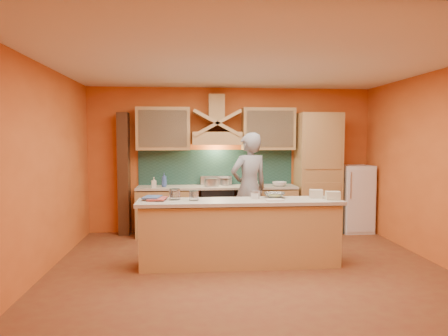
{
  "coord_description": "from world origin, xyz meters",
  "views": [
    {
      "loc": [
        -0.8,
        -5.28,
        1.81
      ],
      "look_at": [
        -0.28,
        0.9,
        1.36
      ],
      "focal_mm": 32.0,
      "sensor_mm": 36.0,
      "label": 1
    }
  ],
  "objects": [
    {
      "name": "floor",
      "position": [
        0.0,
        0.0,
        0.0
      ],
      "size": [
        5.5,
        5.0,
        0.01
      ],
      "primitive_type": "cube",
      "color": "brown",
      "rests_on": "ground"
    },
    {
      "name": "ceiling",
      "position": [
        0.0,
        0.0,
        2.8
      ],
      "size": [
        5.5,
        5.0,
        0.01
      ],
      "primitive_type": "cube",
      "color": "white",
      "rests_on": "wall_back"
    },
    {
      "name": "wall_back",
      "position": [
        0.0,
        2.5,
        1.4
      ],
      "size": [
        5.5,
        0.02,
        2.8
      ],
      "primitive_type": "cube",
      "color": "orange",
      "rests_on": "floor"
    },
    {
      "name": "wall_front",
      "position": [
        0.0,
        -2.5,
        1.4
      ],
      "size": [
        5.5,
        0.02,
        2.8
      ],
      "primitive_type": "cube",
      "color": "orange",
      "rests_on": "floor"
    },
    {
      "name": "wall_left",
      "position": [
        -2.75,
        0.0,
        1.4
      ],
      "size": [
        0.02,
        5.0,
        2.8
      ],
      "primitive_type": "cube",
      "color": "orange",
      "rests_on": "floor"
    },
    {
      "name": "wall_right",
      "position": [
        2.75,
        0.0,
        1.4
      ],
      "size": [
        0.02,
        5.0,
        2.8
      ],
      "primitive_type": "cube",
      "color": "orange",
      "rests_on": "floor"
    },
    {
      "name": "base_cabinet_left",
      "position": [
        -1.25,
        2.2,
        0.43
      ],
      "size": [
        1.1,
        0.6,
        0.86
      ],
      "primitive_type": "cube",
      "color": "tan",
      "rests_on": "floor"
    },
    {
      "name": "base_cabinet_right",
      "position": [
        0.65,
        2.2,
        0.43
      ],
      "size": [
        1.1,
        0.6,
        0.86
      ],
      "primitive_type": "cube",
      "color": "tan",
      "rests_on": "floor"
    },
    {
      "name": "counter_top",
      "position": [
        -0.3,
        2.2,
        0.9
      ],
      "size": [
        3.0,
        0.62,
        0.04
      ],
      "primitive_type": "cube",
      "color": "beige",
      "rests_on": "base_cabinet_left"
    },
    {
      "name": "stove",
      "position": [
        -0.3,
        2.2,
        0.45
      ],
      "size": [
        0.6,
        0.58,
        0.9
      ],
      "primitive_type": "cube",
      "color": "black",
      "rests_on": "floor"
    },
    {
      "name": "backsplash",
      "position": [
        -0.3,
        2.48,
        1.25
      ],
      "size": [
        3.0,
        0.03,
        0.7
      ],
      "primitive_type": "cube",
      "color": "#1C3E37",
      "rests_on": "wall_back"
    },
    {
      "name": "range_hood",
      "position": [
        -0.3,
        2.25,
        1.82
      ],
      "size": [
        0.92,
        0.5,
        0.24
      ],
      "primitive_type": "cube",
      "color": "tan",
      "rests_on": "wall_back"
    },
    {
      "name": "hood_chimney",
      "position": [
        -0.3,
        2.35,
        2.4
      ],
      "size": [
        0.3,
        0.3,
        0.5
      ],
      "primitive_type": "cube",
      "color": "tan",
      "rests_on": "wall_back"
    },
    {
      "name": "upper_cabinet_left",
      "position": [
        -1.3,
        2.33,
        2.0
      ],
      "size": [
        1.0,
        0.35,
        0.8
      ],
      "primitive_type": "cube",
      "color": "tan",
      "rests_on": "wall_back"
    },
    {
      "name": "upper_cabinet_right",
      "position": [
        0.7,
        2.33,
        2.0
      ],
      "size": [
        1.0,
        0.35,
        0.8
      ],
      "primitive_type": "cube",
      "color": "tan",
      "rests_on": "wall_back"
    },
    {
      "name": "pantry_column",
      "position": [
        1.65,
        2.2,
        1.15
      ],
      "size": [
        0.8,
        0.6,
        2.3
      ],
      "primitive_type": "cube",
      "color": "tan",
      "rests_on": "floor"
    },
    {
      "name": "fridge",
      "position": [
        2.4,
        2.2,
        0.65
      ],
      "size": [
        0.58,
        0.6,
        1.3
      ],
      "primitive_type": "cube",
      "color": "white",
      "rests_on": "floor"
    },
    {
      "name": "trim_column_left",
      "position": [
        -2.05,
        2.35,
        1.15
      ],
      "size": [
        0.2,
        0.3,
        2.3
      ],
      "primitive_type": "cube",
      "color": "#472816",
      "rests_on": "floor"
    },
    {
      "name": "island_body",
      "position": [
        -0.1,
        0.3,
        0.44
      ],
      "size": [
        2.8,
        0.55,
        0.88
      ],
      "primitive_type": "cube",
      "color": "tan",
      "rests_on": "floor"
    },
    {
      "name": "island_top",
      "position": [
        -0.1,
        0.3,
        0.92
      ],
      "size": [
        2.9,
        0.62,
        0.05
      ],
      "primitive_type": "cube",
      "color": "beige",
      "rests_on": "island_body"
    },
    {
      "name": "person",
      "position": [
        0.21,
        1.5,
        0.96
      ],
      "size": [
        0.82,
        0.69,
        1.92
      ],
      "primitive_type": "imported",
      "rotation": [
        0.0,
        0.0,
        3.52
      ],
      "color": "gray",
      "rests_on": "floor"
    },
    {
      "name": "pot_large",
      "position": [
        -0.4,
        2.17,
        0.97
      ],
      "size": [
        0.34,
        0.34,
        0.15
      ],
      "primitive_type": "cylinder",
      "rotation": [
        0.0,
        0.0,
        0.36
      ],
      "color": "silver",
      "rests_on": "stove"
    },
    {
      "name": "pot_small",
      "position": [
        -0.14,
        2.31,
        0.97
      ],
      "size": [
        0.22,
        0.22,
        0.13
      ],
      "primitive_type": "cylinder",
      "rotation": [
        0.0,
        0.0,
        -0.3
      ],
      "color": "#B1B2B8",
      "rests_on": "stove"
    },
    {
      "name": "soap_bottle_a",
      "position": [
        -1.47,
        2.04,
        1.02
      ],
      "size": [
        0.1,
        0.1,
        0.19
      ],
      "primitive_type": "imported",
      "rotation": [
        0.0,
        0.0,
        0.12
      ],
      "color": "silver",
      "rests_on": "counter_top"
    },
    {
      "name": "soap_bottle_b",
      "position": [
        -1.29,
        2.17,
        1.05
      ],
      "size": [
        0.12,
        0.12,
        0.26
      ],
      "primitive_type": "imported",
      "rotation": [
        0.0,
        0.0,
        0.23
      ],
      "color": "#364F95",
      "rests_on": "counter_top"
    },
    {
      "name": "bowl_back",
      "position": [
        0.87,
        2.08,
        0.96
      ],
      "size": [
        0.27,
        0.27,
        0.08
      ],
      "primitive_type": "imported",
      "rotation": [
        0.0,
        0.0,
        -0.01
      ],
      "color": "silver",
      "rests_on": "counter_top"
    },
    {
      "name": "dish_rack",
      "position": [
        0.36,
        2.28,
        0.97
      ],
      "size": [
        0.27,
        0.21,
        0.09
      ],
      "primitive_type": "cube",
      "rotation": [
        0.0,
        0.0,
        -0.05
      ],
      "color": "white",
      "rests_on": "counter_top"
    },
    {
      "name": "book_lower",
      "position": [
        -1.39,
        0.4,
        0.96
      ],
      "size": [
        0.29,
        0.36,
        0.03
      ],
      "primitive_type": "imported",
      "rotation": [
        0.0,
        0.0,
        -0.11
      ],
      "color": "#BE4B44",
      "rests_on": "island_top"
    },
    {
      "name": "book_upper",
      "position": [
        -1.46,
        0.45,
        0.98
      ],
      "size": [
        0.28,
        0.35,
        0.02
      ],
      "primitive_type": "imported",
      "rotation": [
        0.0,
        0.0,
        -0.18
      ],
      "color": "#3E5A8A",
      "rests_on": "island_top"
    },
    {
      "name": "jar_large",
      "position": [
        -1.02,
        0.4,
        1.02
      ],
      "size": [
        0.16,
        0.16,
        0.15
      ],
      "primitive_type": "cylinder",
      "rotation": [
        0.0,
        0.0,
        -0.05
      ],
      "color": "white",
      "rests_on": "island_top"
    },
    {
      "name": "jar_small",
      "position": [
        -0.75,
        0.32,
        1.01
      ],
      "size": [
        0.16,
        0.16,
        0.14
      ],
      "primitive_type": "cylinder",
      "rotation": [
        0.0,
        0.0,
        0.21
      ],
      "color": "silver",
      "rests_on": "island_top"
    },
    {
      "name": "kitchen_scale",
      "position": [
        0.14,
        0.41,
        0.99
      ],
      "size": [
        0.15,
        0.15,
        0.09
      ],
      "primitive_type": "cube",
      "rotation": [
        0.0,
        0.0,
        -0.43
      ],
      "color": "silver",
      "rests_on": "island_top"
    },
    {
      "name": "mixing_bowl",
      "position": [
        0.44,
        0.47,
        0.98
      ],
      "size": [
        0.36,
        0.36,
        0.08
      ],
      "primitive_type": "imported",
      "rotation": [
        0.0,
        0.0,
        -0.19
      ],
      "color": "white",
      "rests_on": "island_top"
    },
    {
      "name": "cloth",
      "position": [
        0.38,
        0.21,
        0.95
      ],
      "size": [
        0.24,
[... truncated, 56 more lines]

